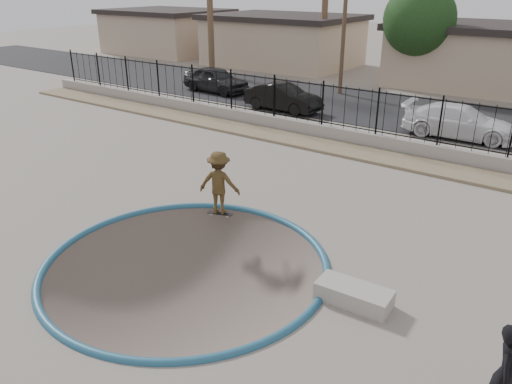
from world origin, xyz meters
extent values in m
cube|color=#6E655B|center=(0.00, 12.00, -1.10)|extent=(120.00, 120.00, 2.20)
torus|color=#225571|center=(0.00, -1.00, 0.00)|extent=(7.04, 7.04, 0.20)
cube|color=#897659|center=(0.00, 9.20, 0.06)|extent=(42.00, 1.60, 0.11)
cube|color=gray|center=(0.00, 10.30, 0.30)|extent=(42.00, 0.45, 0.60)
cube|color=black|center=(0.00, 10.30, 0.72)|extent=(40.00, 0.04, 0.03)
cube|color=black|center=(0.00, 10.30, 2.30)|extent=(40.00, 0.04, 0.04)
cube|color=black|center=(0.00, 17.00, 0.02)|extent=(90.00, 8.00, 0.04)
cube|color=tan|center=(-28.00, 26.50, 1.75)|extent=(10.00, 8.00, 3.50)
cube|color=#282220|center=(-28.00, 26.50, 3.70)|extent=(10.60, 8.60, 0.40)
cube|color=tan|center=(-15.00, 26.50, 1.75)|extent=(11.00, 8.00, 3.50)
cube|color=#282220|center=(-15.00, 26.50, 3.70)|extent=(11.60, 8.60, 0.40)
cube|color=tan|center=(0.00, 26.50, 1.75)|extent=(10.00, 8.00, 3.50)
cube|color=#282220|center=(0.00, 26.50, 3.70)|extent=(10.60, 8.60, 0.40)
cylinder|color=brown|center=(-10.00, 24.00, 4.50)|extent=(0.44, 0.44, 9.00)
cylinder|color=#473323|center=(-6.00, 19.00, 4.50)|extent=(0.24, 0.24, 9.00)
cylinder|color=#473323|center=(-3.00, 23.00, 1.50)|extent=(0.34, 0.34, 3.00)
sphere|color=#143311|center=(-3.00, 23.00, 4.20)|extent=(4.32, 4.32, 4.32)
imported|color=brown|center=(-1.10, 1.63, 0.94)|extent=(1.38, 1.09, 1.87)
cube|color=black|center=(-1.10, 1.63, 0.06)|extent=(0.77, 0.42, 0.02)
cylinder|color=silver|center=(-1.32, 1.48, 0.02)|extent=(0.06, 0.04, 0.05)
cylinder|color=silver|center=(-1.36, 1.61, 0.02)|extent=(0.06, 0.04, 0.05)
cylinder|color=silver|center=(-0.84, 1.64, 0.02)|extent=(0.06, 0.04, 0.05)
cylinder|color=silver|center=(-0.88, 1.78, 0.02)|extent=(0.06, 0.04, 0.05)
imported|color=black|center=(7.17, -1.44, 0.84)|extent=(0.41, 0.62, 1.69)
cube|color=#9F998D|center=(4.00, -0.06, 0.20)|extent=(1.63, 0.77, 0.40)
imported|color=black|center=(-12.41, 14.98, 0.79)|extent=(4.55, 2.12, 1.51)
imported|color=black|center=(-6.50, 13.40, 0.73)|extent=(4.26, 1.62, 1.39)
imported|color=white|center=(2.39, 13.81, 0.73)|extent=(4.93, 2.26, 1.40)
camera|label=1|loc=(7.52, -8.55, 6.42)|focal=35.00mm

